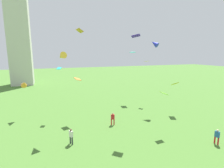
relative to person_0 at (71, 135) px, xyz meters
The scene contains 14 objects.
person_0 is the anchor object (origin of this frame).
person_1 16.08m from the person_0, 21.02° to the right, with size 0.29×0.54×1.74m.
person_2 6.89m from the person_0, 27.00° to the left, with size 0.54×0.30×1.76m.
kite_flying_0 20.27m from the person_0, 25.82° to the left, with size 1.53×1.78×1.43m.
kite_flying_1 12.04m from the person_0, ahead, with size 0.97×0.74×0.42m.
kite_flying_2 13.91m from the person_0, ahead, with size 1.27×1.18×0.43m.
kite_flying_3 11.33m from the person_0, 91.93° to the left, with size 0.89×1.00×0.31m.
kite_flying_4 11.48m from the person_0, 36.45° to the left, with size 0.73×0.99×0.45m.
kite_flying_5 21.21m from the person_0, 34.13° to the left, with size 0.96×0.99×0.19m.
kite_flying_6 12.69m from the person_0, 117.06° to the left, with size 1.18×1.64×1.36m.
kite_flying_7 22.26m from the person_0, 43.45° to the left, with size 1.24×1.60×0.23m.
kite_flying_8 8.83m from the person_0, 73.30° to the left, with size 1.02×1.33×0.46m.
kite_flying_9 9.38m from the person_0, 93.78° to the left, with size 1.29×1.61×1.18m.
kite_flying_10 18.47m from the person_0, 13.25° to the left, with size 1.35×1.47×0.73m.
Camera 1 is at (-9.73, -1.77, 9.90)m, focal length 27.04 mm.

